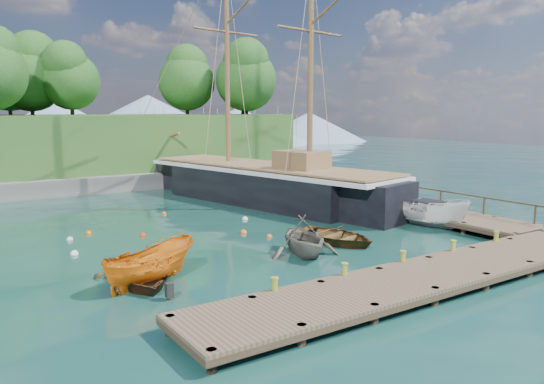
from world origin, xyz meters
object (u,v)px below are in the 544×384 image
(rowboat_0, at_px, (140,283))
(motorboat_orange, at_px, (151,284))
(rowboat_2, at_px, (335,243))
(cabin_boat_white, at_px, (427,226))
(rowboat_1, at_px, (303,255))
(schooner, at_px, (266,187))

(rowboat_0, xyz_separation_m, motorboat_orange, (0.34, -0.31, 0.00))
(rowboat_0, xyz_separation_m, rowboat_2, (10.12, 0.67, 0.00))
(motorboat_orange, height_order, cabin_boat_white, cabin_boat_white)
(rowboat_2, bearing_deg, rowboat_0, 171.67)
(rowboat_1, relative_size, schooner, 0.13)
(cabin_boat_white, distance_m, schooner, 11.95)
(rowboat_1, relative_size, cabin_boat_white, 0.75)
(rowboat_0, distance_m, rowboat_2, 10.14)
(rowboat_1, xyz_separation_m, cabin_boat_white, (9.37, 0.96, 0.00))
(rowboat_1, height_order, motorboat_orange, rowboat_1)
(rowboat_0, relative_size, cabin_boat_white, 0.83)
(rowboat_0, relative_size, rowboat_1, 1.12)
(rowboat_1, xyz_separation_m, rowboat_2, (2.66, 0.99, 0.00))
(rowboat_0, bearing_deg, cabin_boat_white, 7.15)
(rowboat_1, relative_size, motorboat_orange, 0.87)
(rowboat_2, xyz_separation_m, motorboat_orange, (-9.78, -0.98, 0.00))
(motorboat_orange, bearing_deg, cabin_boat_white, -107.82)
(rowboat_2, height_order, cabin_boat_white, cabin_boat_white)
(motorboat_orange, height_order, schooner, schooner)
(rowboat_1, bearing_deg, motorboat_orange, -166.35)
(cabin_boat_white, height_order, schooner, schooner)
(rowboat_2, distance_m, schooner, 11.94)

